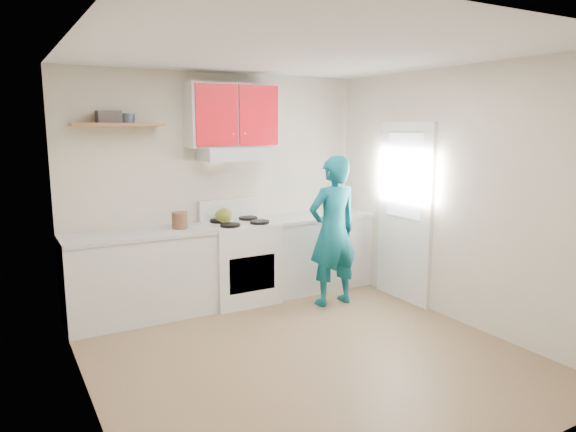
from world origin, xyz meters
TOP-DOWN VIEW (x-y plane):
  - floor at (0.00, 0.00)m, footprint 3.80×3.80m
  - ceiling at (0.00, 0.00)m, footprint 3.60×3.80m
  - back_wall at (0.00, 1.90)m, footprint 3.60×0.04m
  - front_wall at (0.00, -1.90)m, footprint 3.60×0.04m
  - left_wall at (-1.80, 0.00)m, footprint 0.04×3.80m
  - right_wall at (1.80, 0.00)m, footprint 0.04×3.80m
  - door at (1.78, 0.70)m, footprint 0.05×0.85m
  - door_glass at (1.75, 0.70)m, footprint 0.01×0.55m
  - counter_left at (-1.04, 1.60)m, footprint 1.52×0.60m
  - counter_right at (1.14, 1.60)m, footprint 1.32×0.60m
  - stove at (0.10, 1.57)m, footprint 0.76×0.65m
  - range_hood at (0.10, 1.68)m, footprint 0.76×0.44m
  - upper_cabinets at (0.10, 1.73)m, footprint 1.02×0.33m
  - shelf at (-1.15, 1.75)m, footprint 0.90×0.30m
  - books at (-1.23, 1.79)m, footprint 0.24×0.17m
  - tin at (-1.05, 1.78)m, footprint 0.17×0.17m
  - kettle at (-0.06, 1.66)m, footprint 0.23×0.23m
  - crock at (-0.59, 1.58)m, footprint 0.18×0.18m
  - cutting_board at (0.88, 1.51)m, footprint 0.30×0.23m
  - silicone_mat at (1.62, 1.56)m, footprint 0.38×0.34m
  - person at (0.97, 0.96)m, footprint 0.62×0.40m

SIDE VIEW (x-z plane):
  - floor at x=0.00m, z-range 0.00..0.00m
  - counter_left at x=-1.04m, z-range 0.00..0.90m
  - counter_right at x=1.14m, z-range 0.00..0.90m
  - stove at x=0.10m, z-range 0.00..0.92m
  - person at x=0.97m, z-range 0.00..1.69m
  - silicone_mat at x=1.62m, z-range 0.90..0.91m
  - cutting_board at x=0.88m, z-range 0.90..0.92m
  - crock at x=-0.59m, z-range 0.90..1.10m
  - kettle at x=-0.06m, z-range 0.92..1.09m
  - door at x=1.78m, z-range 0.00..2.05m
  - back_wall at x=0.00m, z-range 0.00..2.60m
  - front_wall at x=0.00m, z-range 0.00..2.60m
  - left_wall at x=-1.80m, z-range 0.00..2.60m
  - right_wall at x=1.80m, z-range 0.00..2.60m
  - door_glass at x=1.75m, z-range 0.98..1.92m
  - range_hood at x=0.10m, z-range 1.62..1.77m
  - shelf at x=-1.15m, z-range 2.00..2.04m
  - tin at x=-1.05m, z-range 2.04..2.13m
  - books at x=-1.23m, z-range 2.04..2.16m
  - upper_cabinets at x=0.10m, z-range 1.77..2.47m
  - ceiling at x=0.00m, z-range 2.58..2.62m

